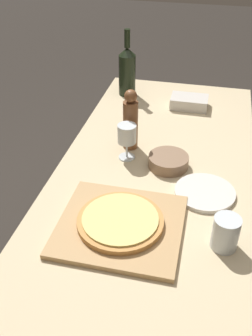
{
  "coord_description": "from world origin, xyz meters",
  "views": [
    {
      "loc": [
        0.16,
        -1.14,
        1.57
      ],
      "look_at": [
        -0.09,
        -0.05,
        0.79
      ],
      "focal_mm": 42.0,
      "sensor_mm": 36.0,
      "label": 1
    }
  ],
  "objects_px": {
    "wine_bottle": "(127,70)",
    "pepper_mill": "(130,121)",
    "pizza": "(120,221)",
    "wine_glass": "(127,135)",
    "small_bowl": "(168,161)"
  },
  "relations": [
    {
      "from": "wine_glass",
      "to": "pepper_mill",
      "type": "bearing_deg",
      "value": 92.76
    },
    {
      "from": "small_bowl",
      "to": "pizza",
      "type": "bearing_deg",
      "value": -105.0
    },
    {
      "from": "pizza",
      "to": "small_bowl",
      "type": "distance_m",
      "value": 0.37
    },
    {
      "from": "pizza",
      "to": "wine_bottle",
      "type": "relative_size",
      "value": 0.82
    },
    {
      "from": "pizza",
      "to": "wine_glass",
      "type": "relative_size",
      "value": 1.85
    },
    {
      "from": "wine_bottle",
      "to": "pepper_mill",
      "type": "relative_size",
      "value": 1.31
    },
    {
      "from": "pizza",
      "to": "pepper_mill",
      "type": "height_order",
      "value": "pepper_mill"
    },
    {
      "from": "pizza",
      "to": "wine_bottle",
      "type": "height_order",
      "value": "wine_bottle"
    },
    {
      "from": "wine_glass",
      "to": "small_bowl",
      "type": "distance_m",
      "value": 0.18
    },
    {
      "from": "wine_bottle",
      "to": "pepper_mill",
      "type": "height_order",
      "value": "wine_bottle"
    },
    {
      "from": "pepper_mill",
      "to": "pizza",
      "type": "bearing_deg",
      "value": -81.22
    },
    {
      "from": "wine_bottle",
      "to": "pepper_mill",
      "type": "bearing_deg",
      "value": -75.61
    },
    {
      "from": "pepper_mill",
      "to": "small_bowl",
      "type": "relative_size",
      "value": 1.66
    },
    {
      "from": "wine_glass",
      "to": "small_bowl",
      "type": "xyz_separation_m",
      "value": [
        0.16,
        -0.02,
        -0.08
      ]
    },
    {
      "from": "pepper_mill",
      "to": "wine_glass",
      "type": "distance_m",
      "value": 0.08
    }
  ]
}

